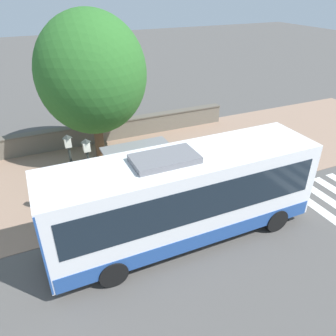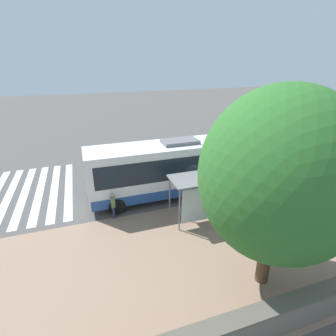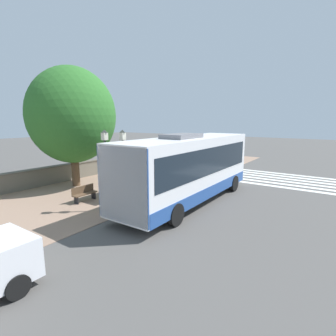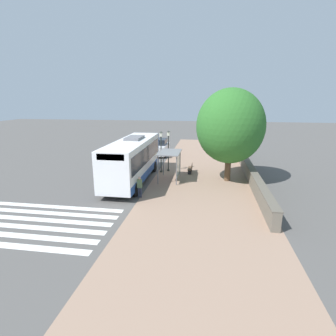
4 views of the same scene
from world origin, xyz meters
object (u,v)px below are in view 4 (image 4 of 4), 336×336
at_px(pedestrian, 140,185).
at_px(bench, 191,168).
at_px(bus, 133,159).
at_px(street_lamp_far, 168,147).
at_px(street_lamp_near, 161,148).
at_px(bus_shelter, 171,157).
at_px(shade_tree, 230,126).
at_px(parked_car_behind_bus, 160,147).

height_order(pedestrian, bench, pedestrian).
bearing_deg(bus, street_lamp_far, -126.06).
bearing_deg(pedestrian, bus, -67.46).
bearing_deg(bench, street_lamp_near, 4.39).
bearing_deg(bus_shelter, street_lamp_near, -60.52).
xyz_separation_m(bench, street_lamp_near, (2.85, 0.22, 1.93)).
bearing_deg(shade_tree, pedestrian, 38.06).
height_order(bus_shelter, street_lamp_far, street_lamp_far).
bearing_deg(shade_tree, bus, 8.85).
height_order(street_lamp_near, street_lamp_far, street_lamp_far).
bearing_deg(pedestrian, bench, -114.35).
relative_size(bus_shelter, street_lamp_near, 0.75).
bearing_deg(parked_car_behind_bus, pedestrian, 94.65).
bearing_deg(bus, parked_car_behind_bus, -92.21).
distance_m(bench, parked_car_behind_bus, 8.75).
relative_size(bus_shelter, shade_tree, 0.38).
height_order(bus, parked_car_behind_bus, bus).
bearing_deg(shade_tree, bench, -29.90).
relative_size(street_lamp_near, street_lamp_far, 1.00).
xyz_separation_m(bus_shelter, street_lamp_near, (1.34, -2.37, 0.26)).
bearing_deg(shade_tree, street_lamp_near, -15.43).
bearing_deg(street_lamp_near, parked_car_behind_bus, -78.80).
bearing_deg(bus_shelter, street_lamp_far, -76.38).
relative_size(pedestrian, street_lamp_far, 0.40).
height_order(bus, bus_shelter, bus).
height_order(bus, pedestrian, bus).
bearing_deg(parked_car_behind_bus, bus_shelter, 105.85).
bearing_deg(bus_shelter, pedestrian, 69.39).
bearing_deg(street_lamp_near, pedestrian, 87.09).
relative_size(bus_shelter, street_lamp_far, 0.75).
relative_size(bench, street_lamp_near, 0.36).
bearing_deg(street_lamp_far, pedestrian, 82.48).
bearing_deg(street_lamp_near, bus_shelter, 119.48).
distance_m(bus, street_lamp_near, 3.60).
relative_size(street_lamp_near, shade_tree, 0.51).
distance_m(street_lamp_far, parked_car_behind_bus, 7.66).
height_order(bus, bench, bus).
xyz_separation_m(bus_shelter, shade_tree, (-4.88, -0.65, 2.61)).
relative_size(shade_tree, parked_car_behind_bus, 1.87).
distance_m(bus, shade_tree, 8.73).
distance_m(pedestrian, street_lamp_far, 7.62).
height_order(bench, shade_tree, shade_tree).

